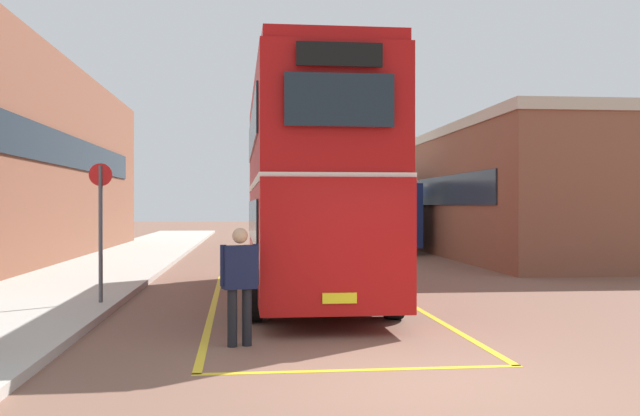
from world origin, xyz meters
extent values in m
plane|color=brown|center=(0.00, 14.40, 0.00)|extent=(135.60, 135.60, 0.00)
cube|color=#B2ADA3|center=(-6.50, 16.80, 0.07)|extent=(4.00, 57.60, 0.14)
cube|color=brown|center=(-10.85, 18.94, 3.52)|extent=(5.50, 24.12, 7.03)
cube|color=#19232D|center=(-8.07, 18.94, 3.87)|extent=(0.06, 18.33, 1.10)
cube|color=brown|center=(9.23, 18.26, 2.35)|extent=(7.47, 14.09, 4.70)
cube|color=#232D38|center=(5.47, 18.26, 2.58)|extent=(0.06, 10.71, 1.10)
cube|color=#BCB29E|center=(9.23, 18.26, 4.88)|extent=(7.59, 14.21, 0.36)
cylinder|color=black|center=(-1.96, 10.53, 0.50)|extent=(0.30, 1.00, 1.00)
cylinder|color=black|center=(0.50, 10.57, 0.50)|extent=(0.30, 1.00, 1.00)
cylinder|color=black|center=(-1.86, 4.44, 0.50)|extent=(0.30, 1.00, 1.00)
cylinder|color=black|center=(0.59, 4.48, 0.50)|extent=(0.30, 1.00, 1.00)
cube|color=#A80F0F|center=(-0.68, 7.51, 1.40)|extent=(2.52, 9.86, 2.10)
cube|color=#A80F0F|center=(-0.68, 7.51, 3.50)|extent=(2.52, 9.67, 2.10)
cube|color=#A80F0F|center=(-0.68, 7.51, 4.65)|extent=(2.42, 9.57, 0.20)
cube|color=white|center=(-0.68, 7.51, 2.45)|extent=(2.55, 9.77, 0.14)
cube|color=#19232D|center=(-1.89, 7.49, 1.70)|extent=(0.15, 8.06, 0.84)
cube|color=#19232D|center=(-1.89, 7.49, 3.60)|extent=(0.15, 8.06, 0.84)
cube|color=#19232D|center=(0.52, 7.52, 1.70)|extent=(0.15, 8.06, 0.84)
cube|color=#19232D|center=(0.52, 7.52, 3.60)|extent=(0.15, 8.06, 0.84)
cube|color=#19232D|center=(-0.61, 2.57, 3.60)|extent=(1.66, 0.07, 0.80)
cube|color=black|center=(-0.61, 2.57, 4.28)|extent=(1.31, 0.06, 0.36)
cube|color=#19232D|center=(-0.76, 12.44, 1.80)|extent=(1.90, 0.07, 1.00)
cube|color=yellow|center=(-0.61, 2.57, 0.63)|extent=(0.52, 0.04, 0.16)
cylinder|color=black|center=(1.96, 26.92, 0.46)|extent=(0.33, 0.94, 0.92)
cylinder|color=black|center=(4.44, 27.11, 0.46)|extent=(0.33, 0.94, 0.92)
cylinder|color=black|center=(2.38, 21.57, 0.46)|extent=(0.33, 0.94, 0.92)
cylinder|color=black|center=(4.86, 21.76, 0.46)|extent=(0.33, 0.94, 0.92)
cube|color=navy|center=(3.41, 24.34, 1.60)|extent=(3.09, 9.12, 2.60)
cube|color=silver|center=(3.41, 24.34, 2.96)|extent=(2.92, 8.75, 0.12)
cube|color=#19232D|center=(2.19, 24.25, 1.95)|extent=(0.59, 7.15, 0.96)
cube|color=#19232D|center=(4.63, 24.43, 1.95)|extent=(0.59, 7.15, 0.96)
cube|color=#19232D|center=(3.06, 28.82, 1.90)|extent=(1.92, 0.19, 1.10)
cylinder|color=black|center=(-1.99, 2.28, 0.41)|extent=(0.14, 0.14, 0.83)
cylinder|color=black|center=(-2.19, 2.22, 0.41)|extent=(0.14, 0.14, 0.83)
cube|color=#141938|center=(-2.09, 2.25, 1.13)|extent=(0.53, 0.35, 0.62)
cylinder|color=#141938|center=(-1.86, 2.32, 1.17)|extent=(0.09, 0.09, 0.59)
cylinder|color=#141938|center=(-2.32, 2.18, 1.17)|extent=(0.09, 0.09, 0.59)
sphere|color=tan|center=(-2.09, 2.23, 1.59)|extent=(0.22, 0.22, 0.22)
cylinder|color=#4C4C51|center=(-4.82, 6.16, 1.47)|extent=(0.08, 0.08, 2.65)
cylinder|color=red|center=(-4.82, 6.16, 2.61)|extent=(0.44, 0.09, 0.44)
cube|color=gold|center=(-2.67, 6.49, 0.00)|extent=(0.30, 11.83, 0.01)
cube|color=gold|center=(1.30, 6.55, 0.00)|extent=(0.30, 11.83, 0.01)
cube|color=gold|center=(-0.59, 0.61, 0.00)|extent=(4.09, 0.18, 0.01)
camera|label=1|loc=(-1.95, -8.05, 2.02)|focal=40.23mm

